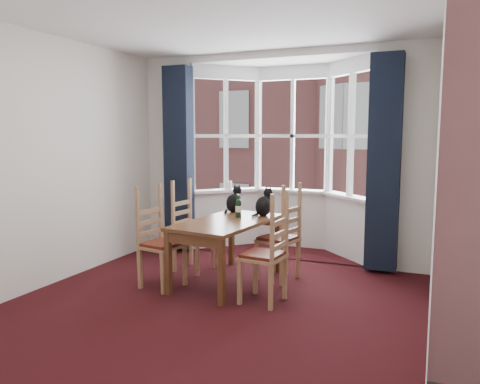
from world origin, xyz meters
The scene contains 20 objects.
floor centered at (0.00, 0.00, 0.00)m, with size 4.50×4.50×0.00m, color black.
ceiling centered at (0.00, 0.00, 2.80)m, with size 4.50×4.50×0.00m, color white.
wall_left centered at (-2.00, 0.00, 1.40)m, with size 4.50×4.50×0.00m, color silver.
wall_right centered at (2.00, 0.00, 1.40)m, with size 4.50×4.50×0.00m, color silver.
wall_back_pier_left centered at (-1.65, 2.25, 1.40)m, with size 0.70×0.12×2.80m, color silver.
wall_back_pier_right centered at (1.65, 2.25, 1.40)m, with size 0.70×0.12×2.80m, color silver.
bay_window centered at (0.00, 2.75, 1.40)m, with size 2.76×0.94×2.80m.
curtain_left centered at (-1.42, 2.07, 1.35)m, with size 0.38×0.22×2.60m, color black.
curtain_right centered at (1.42, 2.07, 1.35)m, with size 0.38×0.22×2.60m, color black.
dining_table centered at (-0.17, 0.98, 0.64)m, with size 0.93×1.51×0.73m.
chair_left_near centered at (-0.86, 0.57, 0.47)m, with size 0.47×0.48×0.92m.
chair_left_far centered at (-0.84, 1.28, 0.47)m, with size 0.44×0.46×0.92m.
chair_right_near centered at (0.52, 0.54, 0.47)m, with size 0.44×0.45×0.92m.
chair_right_far centered at (0.42, 1.31, 0.47)m, with size 0.49×0.50×0.92m.
cat_left centered at (-0.32, 1.54, 0.86)m, with size 0.21×0.28×0.35m.
cat_right centered at (0.11, 1.44, 0.86)m, with size 0.26×0.30×0.36m.
wine_bottle centered at (-0.12, 1.21, 0.85)m, with size 0.07×0.07×0.27m.
candle_tall centered at (-0.85, 2.60, 0.93)m, with size 0.06×0.06×0.13m, color white.
street centered at (0.00, 32.25, -6.00)m, with size 80.00×80.00×0.00m, color #333335.
tenement_building centered at (0.00, 14.01, 1.60)m, with size 18.40×7.80×15.20m.
Camera 1 is at (1.99, -3.79, 1.70)m, focal length 35.00 mm.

